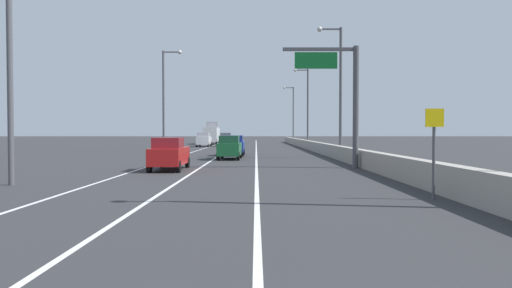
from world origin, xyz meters
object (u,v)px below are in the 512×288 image
at_px(overhead_sign_gantry, 344,91).
at_px(lamp_post_right_second, 338,84).
at_px(lamp_post_right_fourth, 292,111).
at_px(lamp_post_left_mid, 166,94).
at_px(lamp_post_right_third, 306,103).
at_px(box_truck, 212,134).
at_px(lamp_post_left_near, 15,34).
at_px(car_red_4, 169,154).
at_px(car_white_1, 204,140).
at_px(car_gray_3, 226,140).
at_px(car_green_2, 230,147).
at_px(speed_advisory_sign, 434,146).
at_px(car_blue_0, 235,145).

height_order(overhead_sign_gantry, lamp_post_right_second, lamp_post_right_second).
relative_size(lamp_post_right_fourth, lamp_post_left_mid, 1.00).
height_order(lamp_post_right_third, box_truck, lamp_post_right_third).
bearing_deg(lamp_post_right_fourth, lamp_post_left_near, -103.53).
relative_size(lamp_post_right_fourth, car_red_4, 2.45).
height_order(overhead_sign_gantry, box_truck, overhead_sign_gantry).
relative_size(overhead_sign_gantry, lamp_post_left_mid, 0.67).
distance_m(car_white_1, box_truck, 15.00).
distance_m(lamp_post_right_third, car_gray_3, 14.46).
xyz_separation_m(lamp_post_right_third, car_green_2, (-9.20, -27.40, -5.36)).
distance_m(lamp_post_left_near, car_gray_3, 52.57).
bearing_deg(lamp_post_right_third, lamp_post_left_mid, -139.20).
relative_size(lamp_post_left_near, car_red_4, 2.45).
xyz_separation_m(speed_advisory_sign, lamp_post_right_third, (1.22, 49.64, 4.56)).
relative_size(lamp_post_right_second, box_truck, 1.11).
bearing_deg(car_gray_3, lamp_post_right_third, -29.07).
height_order(lamp_post_right_second, car_green_2, lamp_post_right_second).
relative_size(overhead_sign_gantry, car_gray_3, 1.64).
height_order(speed_advisory_sign, lamp_post_right_second, lamp_post_right_second).
bearing_deg(speed_advisory_sign, car_blue_0, 105.54).
xyz_separation_m(speed_advisory_sign, lamp_post_left_mid, (-15.69, 35.05, 4.56)).
bearing_deg(car_blue_0, lamp_post_right_fourth, 79.05).
bearing_deg(car_gray_3, speed_advisory_sign, -79.37).
height_order(lamp_post_left_near, car_blue_0, lamp_post_left_near).
xyz_separation_m(lamp_post_left_mid, car_gray_3, (5.15, 21.13, -5.29)).
xyz_separation_m(lamp_post_right_fourth, car_white_1, (-14.93, -21.78, -5.28)).
height_order(speed_advisory_sign, car_blue_0, speed_advisory_sign).
height_order(overhead_sign_gantry, car_gray_3, overhead_sign_gantry).
xyz_separation_m(car_blue_0, box_truck, (-6.07, 40.35, 0.91)).
relative_size(speed_advisory_sign, car_green_2, 0.70).
height_order(lamp_post_left_mid, car_white_1, lamp_post_left_mid).
bearing_deg(lamp_post_left_mid, car_red_4, -78.40).
bearing_deg(car_red_4, lamp_post_right_third, 72.27).
bearing_deg(car_gray_3, box_truck, 105.21).
distance_m(overhead_sign_gantry, lamp_post_left_near, 17.96).
bearing_deg(lamp_post_right_third, car_red_4, -107.73).
relative_size(lamp_post_right_fourth, car_white_1, 2.52).
bearing_deg(speed_advisory_sign, lamp_post_right_third, 88.60).
bearing_deg(car_blue_0, lamp_post_left_mid, 139.02).
height_order(lamp_post_right_second, lamp_post_right_third, same).
relative_size(overhead_sign_gantry, box_truck, 0.75).
height_order(speed_advisory_sign, car_white_1, speed_advisory_sign).
bearing_deg(lamp_post_right_second, overhead_sign_gantry, -98.16).
bearing_deg(lamp_post_left_near, lamp_post_left_mid, 89.67).
relative_size(lamp_post_right_third, car_white_1, 2.52).
distance_m(car_green_2, car_red_4, 10.92).
distance_m(overhead_sign_gantry, car_red_4, 11.22).
height_order(overhead_sign_gantry, lamp_post_right_fourth, lamp_post_right_fourth).
xyz_separation_m(lamp_post_right_third, lamp_post_left_mid, (-16.91, -14.60, 0.00)).
bearing_deg(lamp_post_right_fourth, speed_advisory_sign, -90.97).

